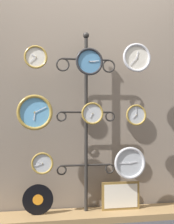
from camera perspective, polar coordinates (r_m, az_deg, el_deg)
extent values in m
cube|color=gray|center=(3.25, -0.69, 6.52)|extent=(4.40, 0.04, 2.80)
cube|color=#9E7A4C|center=(3.15, 0.04, -18.45)|extent=(2.20, 0.36, 0.06)
cylinder|color=#282623|center=(3.21, -0.17, -18.48)|extent=(0.34, 0.34, 0.02)
cylinder|color=#282623|center=(3.07, -0.17, -2.61)|extent=(0.03, 0.03, 1.74)
sphere|color=#282623|center=(3.17, -0.17, 13.84)|extent=(0.06, 0.06, 0.06)
cylinder|color=#282623|center=(3.10, -2.30, 9.66)|extent=(0.23, 0.02, 0.02)
torus|color=#282623|center=(3.08, -4.46, 8.63)|extent=(0.13, 0.02, 0.13)
cylinder|color=#282623|center=(3.14, 1.93, 9.51)|extent=(0.23, 0.02, 0.02)
torus|color=#282623|center=(3.16, 4.00, 8.37)|extent=(0.13, 0.02, 0.13)
cylinder|color=#282623|center=(3.05, -2.43, -0.01)|extent=(0.24, 0.02, 0.02)
torus|color=#282623|center=(3.03, -4.71, -0.81)|extent=(0.10, 0.02, 0.10)
cylinder|color=#282623|center=(3.09, 2.05, -0.03)|extent=(0.24, 0.02, 0.02)
torus|color=#282623|center=(3.12, 4.23, -0.82)|extent=(0.10, 0.02, 0.10)
cylinder|color=#282623|center=(3.08, -2.40, -9.74)|extent=(0.24, 0.02, 0.02)
torus|color=#282623|center=(3.07, -4.66, -10.55)|extent=(0.10, 0.02, 0.10)
cylinder|color=#282623|center=(3.12, 2.02, -9.62)|extent=(0.24, 0.02, 0.02)
torus|color=#282623|center=(3.16, 4.19, -10.29)|extent=(0.10, 0.02, 0.10)
cylinder|color=silver|center=(2.97, -9.36, 9.84)|extent=(0.20, 0.02, 0.20)
torus|color=#A58438|center=(2.95, -9.36, 9.90)|extent=(0.22, 0.02, 0.22)
cylinder|color=#A58438|center=(2.95, -9.36, 9.90)|extent=(0.01, 0.01, 0.01)
cube|color=silver|center=(2.96, -9.75, 10.15)|extent=(0.04, 0.00, 0.03)
cube|color=silver|center=(2.95, -9.92, 9.41)|extent=(0.06, 0.00, 0.06)
cylinder|color=#4C84B2|center=(3.01, 0.39, 9.16)|extent=(0.24, 0.02, 0.24)
torus|color=#262628|center=(3.00, 0.45, 9.22)|extent=(0.26, 0.02, 0.26)
cylinder|color=#262628|center=(3.00, 0.45, 9.21)|extent=(0.01, 0.01, 0.01)
cube|color=silver|center=(3.00, 1.00, 9.21)|extent=(0.06, 0.00, 0.01)
cube|color=silver|center=(3.01, 1.34, 9.30)|extent=(0.09, 0.00, 0.02)
cylinder|color=silver|center=(3.15, 9.02, 9.73)|extent=(0.26, 0.02, 0.26)
torus|color=silver|center=(3.14, 9.12, 9.79)|extent=(0.29, 0.03, 0.29)
cylinder|color=silver|center=(3.14, 9.11, 9.78)|extent=(0.02, 0.01, 0.02)
cube|color=silver|center=(3.15, 9.24, 10.32)|extent=(0.02, 0.00, 0.06)
cube|color=silver|center=(3.12, 8.53, 9.15)|extent=(0.07, 0.00, 0.08)
cylinder|color=#60A8DB|center=(2.90, -9.54, -0.08)|extent=(0.30, 0.02, 0.30)
torus|color=#A58438|center=(2.89, -9.53, -0.08)|extent=(0.33, 0.03, 0.33)
cylinder|color=#A58438|center=(2.89, -9.53, -0.08)|extent=(0.02, 0.01, 0.02)
cube|color=silver|center=(2.89, -9.61, -0.78)|extent=(0.02, 0.00, 0.07)
cube|color=silver|center=(2.89, -8.50, 0.43)|extent=(0.11, 0.00, 0.06)
cylinder|color=silver|center=(3.00, 0.95, -0.26)|extent=(0.20, 0.02, 0.20)
torus|color=#A58438|center=(2.98, 1.01, -0.26)|extent=(0.22, 0.02, 0.22)
cylinder|color=#A58438|center=(2.98, 1.01, -0.26)|extent=(0.01, 0.01, 0.01)
cube|color=silver|center=(2.98, 0.79, -0.65)|extent=(0.03, 0.00, 0.04)
cube|color=silver|center=(2.97, 0.57, 0.32)|extent=(0.05, 0.00, 0.06)
cylinder|color=silver|center=(3.12, 8.91, -0.56)|extent=(0.19, 0.02, 0.19)
torus|color=#A58438|center=(3.11, 9.01, -0.56)|extent=(0.21, 0.02, 0.21)
cylinder|color=#A58438|center=(3.11, 9.01, -0.56)|extent=(0.01, 0.01, 0.01)
cube|color=silver|center=(3.10, 8.70, -0.82)|extent=(0.04, 0.00, 0.04)
cube|color=silver|center=(3.10, 8.99, 0.13)|extent=(0.01, 0.00, 0.07)
cylinder|color=silver|center=(2.96, -8.18, -9.25)|extent=(0.19, 0.02, 0.19)
torus|color=#A58438|center=(2.95, -8.17, -9.29)|extent=(0.21, 0.02, 0.21)
cylinder|color=#A58438|center=(2.95, -8.17, -9.29)|extent=(0.01, 0.01, 0.01)
cube|color=silver|center=(2.95, -8.56, -9.10)|extent=(0.04, 0.00, 0.03)
cube|color=silver|center=(2.95, -8.85, -9.51)|extent=(0.07, 0.00, 0.03)
cylinder|color=silver|center=(3.13, 7.78, -9.20)|extent=(0.29, 0.02, 0.29)
torus|color=silver|center=(3.11, 7.87, -9.24)|extent=(0.32, 0.03, 0.32)
cylinder|color=silver|center=(3.11, 7.86, -9.24)|extent=(0.02, 0.01, 0.02)
cube|color=silver|center=(3.12, 8.47, -9.12)|extent=(0.07, 0.00, 0.02)
cube|color=silver|center=(3.09, 6.88, -9.28)|extent=(0.11, 0.00, 0.01)
cylinder|color=black|center=(3.06, -8.96, -15.55)|extent=(0.29, 0.01, 0.29)
cylinder|color=orange|center=(3.06, -8.96, -15.57)|extent=(0.10, 0.00, 0.10)
cube|color=olive|center=(3.21, 6.18, -14.98)|extent=(0.38, 0.02, 0.28)
cube|color=white|center=(3.20, 6.24, -15.03)|extent=(0.34, 0.00, 0.23)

